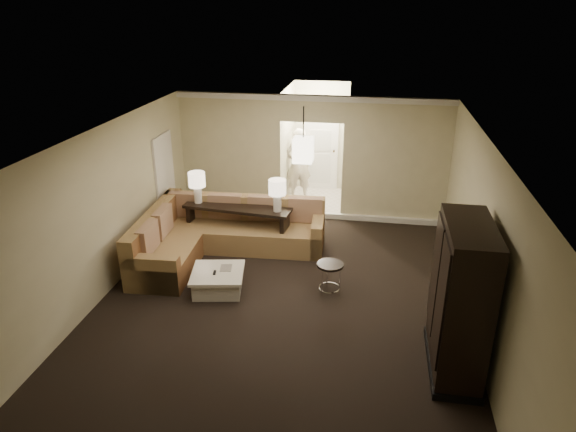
% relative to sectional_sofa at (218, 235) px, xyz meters
% --- Properties ---
extents(ground, '(8.00, 8.00, 0.00)m').
position_rel_sectional_sofa_xyz_m(ground, '(1.55, -1.82, -0.40)').
color(ground, black).
rests_on(ground, ground).
extents(wall_back, '(6.00, 0.04, 2.80)m').
position_rel_sectional_sofa_xyz_m(wall_back, '(1.55, 2.18, 1.00)').
color(wall_back, beige).
rests_on(wall_back, ground).
extents(wall_left, '(0.04, 8.00, 2.80)m').
position_rel_sectional_sofa_xyz_m(wall_left, '(-1.45, -1.82, 1.00)').
color(wall_left, beige).
rests_on(wall_left, ground).
extents(wall_right, '(0.04, 8.00, 2.80)m').
position_rel_sectional_sofa_xyz_m(wall_right, '(4.55, -1.82, 1.00)').
color(wall_right, beige).
rests_on(wall_right, ground).
extents(ceiling, '(6.00, 8.00, 0.02)m').
position_rel_sectional_sofa_xyz_m(ceiling, '(1.55, -1.82, 2.40)').
color(ceiling, white).
rests_on(ceiling, wall_back).
extents(crown_molding, '(6.00, 0.10, 0.12)m').
position_rel_sectional_sofa_xyz_m(crown_molding, '(1.55, 2.13, 2.33)').
color(crown_molding, silver).
rests_on(crown_molding, wall_back).
extents(baseboard, '(6.00, 0.10, 0.12)m').
position_rel_sectional_sofa_xyz_m(baseboard, '(1.55, 2.13, -0.34)').
color(baseboard, silver).
rests_on(baseboard, ground).
extents(side_door, '(0.05, 0.90, 2.10)m').
position_rel_sectional_sofa_xyz_m(side_door, '(-1.42, 0.98, 0.65)').
color(side_door, white).
rests_on(side_door, ground).
extents(foyer, '(1.44, 2.02, 2.80)m').
position_rel_sectional_sofa_xyz_m(foyer, '(1.55, 3.52, 0.90)').
color(foyer, beige).
rests_on(foyer, ground).
extents(sectional_sofa, '(3.37, 2.71, 1.00)m').
position_rel_sectional_sofa_xyz_m(sectional_sofa, '(0.00, 0.00, 0.00)').
color(sectional_sofa, brown).
rests_on(sectional_sofa, ground).
extents(coffee_table, '(1.02, 1.02, 0.37)m').
position_rel_sectional_sofa_xyz_m(coffee_table, '(0.41, -1.35, -0.21)').
color(coffee_table, silver).
rests_on(coffee_table, ground).
extents(console_table, '(2.22, 0.72, 0.84)m').
position_rel_sectional_sofa_xyz_m(console_table, '(0.30, 0.43, 0.11)').
color(console_table, black).
rests_on(console_table, ground).
extents(armoire, '(0.63, 1.47, 2.12)m').
position_rel_sectional_sofa_xyz_m(armoire, '(4.14, -2.75, 0.62)').
color(armoire, black).
rests_on(armoire, ground).
extents(drink_table, '(0.45, 0.45, 0.57)m').
position_rel_sectional_sofa_xyz_m(drink_table, '(2.32, -1.14, 0.01)').
color(drink_table, black).
rests_on(drink_table, ground).
extents(table_lamp_left, '(0.34, 0.34, 0.64)m').
position_rel_sectional_sofa_xyz_m(table_lamp_left, '(-0.54, 0.52, 0.88)').
color(table_lamp_left, white).
rests_on(table_lamp_left, console_table).
extents(table_lamp_right, '(0.34, 0.34, 0.64)m').
position_rel_sectional_sofa_xyz_m(table_lamp_right, '(1.13, 0.34, 0.88)').
color(table_lamp_right, white).
rests_on(table_lamp_right, console_table).
extents(pendant_light, '(0.38, 0.38, 1.09)m').
position_rel_sectional_sofa_xyz_m(pendant_light, '(1.55, 0.88, 1.56)').
color(pendant_light, black).
rests_on(pendant_light, ceiling).
extents(person, '(0.86, 0.73, 2.01)m').
position_rel_sectional_sofa_xyz_m(person, '(1.10, 3.23, 0.61)').
color(person, beige).
rests_on(person, ground).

